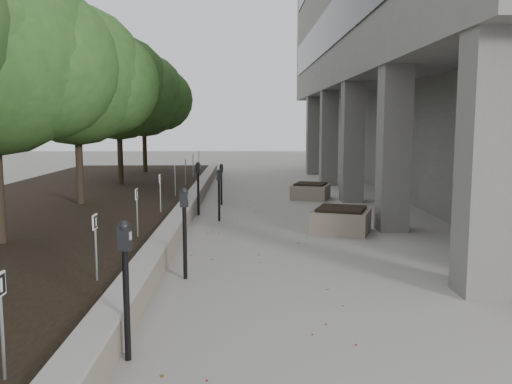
{
  "coord_description": "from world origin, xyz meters",
  "views": [
    {
      "loc": [
        -0.26,
        -7.02,
        2.62
      ],
      "look_at": [
        0.04,
        5.34,
        1.05
      ],
      "focal_mm": 37.84,
      "sensor_mm": 36.0,
      "label": 1
    }
  ],
  "objects": [
    {
      "name": "parking_sign_1",
      "position": [
        -2.35,
        -2.5,
        0.88
      ],
      "size": [
        0.04,
        0.22,
        0.96
      ],
      "primitive_type": null,
      "color": "black",
      "rests_on": "planting_bed"
    },
    {
      "name": "crabapple_tree_4",
      "position": [
        -4.8,
        13.0,
        3.12
      ],
      "size": [
        4.6,
        4.0,
        5.44
      ],
      "primitive_type": null,
      "color": "#264E1D",
      "rests_on": "planting_bed"
    },
    {
      "name": "parking_meter_2",
      "position": [
        -1.25,
        1.92,
        0.78
      ],
      "size": [
        0.16,
        0.12,
        1.56
      ],
      "primitive_type": null,
      "rotation": [
        0.0,
        0.0,
        -0.04
      ],
      "color": "black",
      "rests_on": "ground"
    },
    {
      "name": "planter_front",
      "position": [
        2.11,
        5.79,
        0.31
      ],
      "size": [
        1.67,
        1.67,
        0.61
      ],
      "primitive_type": null,
      "rotation": [
        0.0,
        0.0,
        -0.34
      ],
      "color": "gray",
      "rests_on": "ground"
    },
    {
      "name": "parking_sign_6",
      "position": [
        -2.35,
        12.5,
        0.88
      ],
      "size": [
        0.04,
        0.22,
        0.96
      ],
      "primitive_type": null,
      "color": "black",
      "rests_on": "planting_bed"
    },
    {
      "name": "parking_sign_5",
      "position": [
        -2.35,
        9.5,
        0.88
      ],
      "size": [
        0.04,
        0.22,
        0.96
      ],
      "primitive_type": null,
      "color": "black",
      "rests_on": "planting_bed"
    },
    {
      "name": "parking_meter_1",
      "position": [
        -1.55,
        -1.25,
        0.79
      ],
      "size": [
        0.17,
        0.14,
        1.58
      ],
      "primitive_type": null,
      "rotation": [
        0.0,
        0.0,
        -0.19
      ],
      "color": "black",
      "rests_on": "ground"
    },
    {
      "name": "parking_meter_4",
      "position": [
        -0.91,
        7.37,
        0.7
      ],
      "size": [
        0.16,
        0.13,
        1.4
      ],
      "primitive_type": null,
      "rotation": [
        0.0,
        0.0,
        0.22
      ],
      "color": "black",
      "rests_on": "ground"
    },
    {
      "name": "parking_meter_5",
      "position": [
        -0.96,
        10.32,
        0.67
      ],
      "size": [
        0.14,
        0.1,
        1.34
      ],
      "primitive_type": null,
      "rotation": [
        0.0,
        0.0,
        -0.07
      ],
      "color": "black",
      "rests_on": "ground"
    },
    {
      "name": "parking_sign_8",
      "position": [
        -2.35,
        18.5,
        0.88
      ],
      "size": [
        0.04,
        0.22,
        0.96
      ],
      "primitive_type": null,
      "color": "black",
      "rests_on": "planting_bed"
    },
    {
      "name": "parking_sign_7",
      "position": [
        -2.35,
        15.5,
        0.88
      ],
      "size": [
        0.04,
        0.22,
        0.96
      ],
      "primitive_type": null,
      "color": "black",
      "rests_on": "planting_bed"
    },
    {
      "name": "retaining_wall",
      "position": [
        -1.82,
        9.0,
        0.25
      ],
      "size": [
        0.39,
        26.0,
        0.5
      ],
      "primitive_type": null,
      "color": "gray",
      "rests_on": "ground"
    },
    {
      "name": "ground",
      "position": [
        0.0,
        0.0,
        0.0
      ],
      "size": [
        90.0,
        90.0,
        0.0
      ],
      "primitive_type": "plane",
      "color": "gray",
      "rests_on": "ground"
    },
    {
      "name": "parking_sign_4",
      "position": [
        -2.35,
        6.5,
        0.88
      ],
      "size": [
        0.04,
        0.22,
        0.96
      ],
      "primitive_type": null,
      "color": "black",
      "rests_on": "planting_bed"
    },
    {
      "name": "crabapple_tree_5",
      "position": [
        -4.8,
        18.0,
        3.12
      ],
      "size": [
        4.6,
        4.0,
        5.44
      ],
      "primitive_type": null,
      "color": "#264E1D",
      "rests_on": "planting_bed"
    },
    {
      "name": "planter_back",
      "position": [
        2.1,
        11.61,
        0.28
      ],
      "size": [
        1.54,
        1.54,
        0.56
      ],
      "primitive_type": null,
      "rotation": [
        0.0,
        0.0,
        -0.33
      ],
      "color": "gray",
      "rests_on": "ground"
    },
    {
      "name": "parking_sign_3",
      "position": [
        -2.35,
        3.5,
        0.88
      ],
      "size": [
        0.04,
        0.22,
        0.96
      ],
      "primitive_type": null,
      "color": "black",
      "rests_on": "planting_bed"
    },
    {
      "name": "berry_scatter",
      "position": [
        -0.1,
        5.0,
        0.01
      ],
      "size": [
        3.3,
        14.1,
        0.02
      ],
      "primitive_type": null,
      "color": "maroon",
      "rests_on": "ground"
    },
    {
      "name": "parking_meter_3",
      "position": [
        -1.55,
        8.35,
        0.77
      ],
      "size": [
        0.17,
        0.13,
        1.54
      ],
      "primitive_type": null,
      "rotation": [
        0.0,
        0.0,
        -0.15
      ],
      "color": "black",
      "rests_on": "ground"
    },
    {
      "name": "crabapple_tree_3",
      "position": [
        -4.8,
        8.0,
        3.12
      ],
      "size": [
        4.6,
        4.0,
        5.44
      ],
      "primitive_type": null,
      "color": "#264E1D",
      "rests_on": "planting_bed"
    },
    {
      "name": "parking_sign_2",
      "position": [
        -2.35,
        0.5,
        0.88
      ],
      "size": [
        0.04,
        0.22,
        0.96
      ],
      "primitive_type": null,
      "color": "black",
      "rests_on": "planting_bed"
    },
    {
      "name": "planting_bed",
      "position": [
        -5.5,
        9.0,
        0.2
      ],
      "size": [
        7.0,
        26.0,
        0.4
      ],
      "primitive_type": "cube",
      "color": "black",
      "rests_on": "ground"
    }
  ]
}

